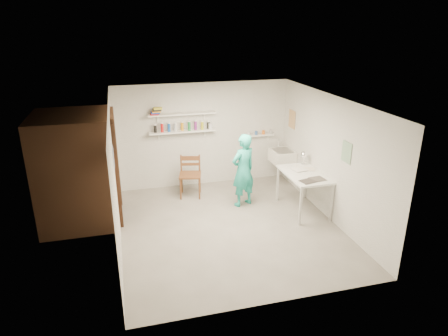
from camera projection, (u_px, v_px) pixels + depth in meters
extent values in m
cube|color=slate|center=(229.00, 227.00, 7.58)|extent=(4.00, 4.50, 0.02)
cube|color=silver|center=(230.00, 101.00, 6.74)|extent=(4.00, 4.50, 0.02)
cube|color=silver|center=(203.00, 135.00, 9.21)|extent=(4.00, 0.02, 2.40)
cube|color=silver|center=(277.00, 227.00, 5.11)|extent=(4.00, 0.02, 2.40)
cube|color=silver|center=(114.00, 178.00, 6.68)|extent=(0.02, 4.50, 2.40)
cube|color=silver|center=(331.00, 158.00, 7.65)|extent=(0.02, 4.50, 2.40)
cube|color=black|center=(116.00, 168.00, 7.70)|extent=(0.02, 0.90, 2.00)
cube|color=brown|center=(77.00, 169.00, 7.51)|extent=(1.40, 1.50, 2.10)
cube|color=brown|center=(112.00, 115.00, 7.34)|extent=(0.06, 1.05, 0.10)
cube|color=brown|center=(117.00, 178.00, 7.25)|extent=(0.06, 0.10, 2.00)
cube|color=brown|center=(117.00, 160.00, 8.16)|extent=(0.06, 0.10, 2.00)
cube|color=white|center=(183.00, 131.00, 8.92)|extent=(1.50, 0.22, 0.03)
cube|color=white|center=(182.00, 114.00, 8.78)|extent=(1.50, 0.22, 0.03)
cube|color=white|center=(260.00, 135.00, 9.48)|extent=(0.70, 0.14, 0.03)
cube|color=#334C7F|center=(114.00, 158.00, 6.61)|extent=(0.01, 0.28, 0.36)
cube|color=#995933|center=(292.00, 119.00, 9.15)|extent=(0.01, 0.34, 0.42)
cube|color=#3F724C|center=(347.00, 152.00, 7.04)|extent=(0.01, 0.30, 0.38)
cube|color=white|center=(282.00, 157.00, 9.30)|extent=(0.48, 0.60, 0.30)
imported|color=teal|center=(243.00, 170.00, 8.23)|extent=(0.67, 0.56, 1.55)
cylinder|color=beige|center=(244.00, 155.00, 8.34)|extent=(0.27, 0.14, 0.28)
cube|color=brown|center=(190.00, 175.00, 8.74)|extent=(0.56, 0.54, 1.00)
cube|color=silver|center=(303.00, 192.00, 8.10)|extent=(0.73, 1.22, 0.81)
sphere|color=white|center=(304.00, 155.00, 8.37)|extent=(0.15, 0.15, 0.15)
cylinder|color=black|center=(154.00, 129.00, 8.73)|extent=(0.06, 0.06, 0.17)
cylinder|color=red|center=(161.00, 128.00, 8.77)|extent=(0.06, 0.06, 0.17)
cylinder|color=blue|center=(168.00, 128.00, 8.81)|extent=(0.06, 0.06, 0.17)
cylinder|color=white|center=(175.00, 127.00, 8.84)|extent=(0.06, 0.06, 0.17)
cylinder|color=orange|center=(182.00, 127.00, 8.88)|extent=(0.06, 0.06, 0.17)
cylinder|color=#268C3F|center=(189.00, 127.00, 8.92)|extent=(0.06, 0.06, 0.17)
cylinder|color=#8C268C|center=(196.00, 126.00, 8.96)|extent=(0.06, 0.06, 0.17)
cylinder|color=gold|center=(203.00, 126.00, 8.99)|extent=(0.06, 0.06, 0.17)
cylinder|color=black|center=(210.00, 125.00, 9.03)|extent=(0.06, 0.06, 0.17)
cube|color=red|center=(154.00, 114.00, 8.62)|extent=(0.18, 0.14, 0.03)
cube|color=#1933A5|center=(155.00, 113.00, 8.62)|extent=(0.18, 0.14, 0.03)
cube|color=orange|center=(156.00, 111.00, 8.61)|extent=(0.18, 0.14, 0.03)
cube|color=black|center=(157.00, 110.00, 8.61)|extent=(0.18, 0.14, 0.03)
cube|color=yellow|center=(158.00, 109.00, 8.60)|extent=(0.18, 0.14, 0.03)
cylinder|color=silver|center=(252.00, 133.00, 9.41)|extent=(0.07, 0.07, 0.09)
cylinder|color=#335999|center=(257.00, 133.00, 9.44)|extent=(0.07, 0.07, 0.09)
cylinder|color=orange|center=(263.00, 132.00, 9.47)|extent=(0.07, 0.07, 0.09)
cylinder|color=#999999|center=(268.00, 132.00, 9.51)|extent=(0.07, 0.07, 0.09)
cube|color=silver|center=(305.00, 173.00, 7.96)|extent=(0.30, 0.22, 0.00)
cube|color=#4C4742|center=(305.00, 173.00, 7.96)|extent=(0.30, 0.22, 0.00)
cube|color=beige|center=(305.00, 173.00, 7.95)|extent=(0.30, 0.22, 0.00)
cube|color=#383330|center=(305.00, 173.00, 7.95)|extent=(0.30, 0.22, 0.00)
cube|color=silver|center=(305.00, 173.00, 7.95)|extent=(0.30, 0.22, 0.00)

